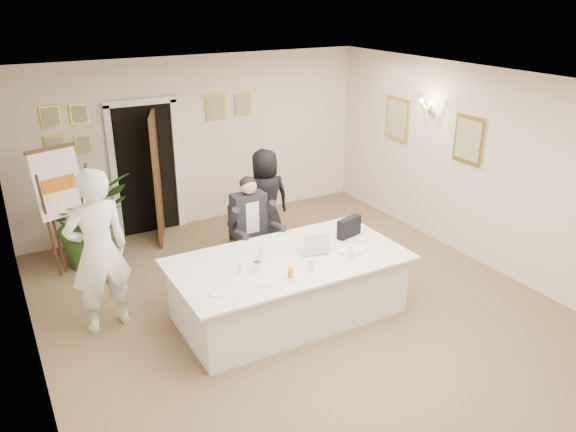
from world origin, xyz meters
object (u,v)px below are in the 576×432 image
(standing_man, at_px, (98,252))
(laptop, at_px, (312,241))
(potted_palm, at_px, (87,219))
(laptop_bag, at_px, (349,227))
(conference_table, at_px, (289,286))
(standing_woman, at_px, (265,199))
(flip_chart, at_px, (61,219))
(paper_stack, at_px, (352,251))
(seated_man, at_px, (251,227))
(oj_glass, at_px, (290,273))
(steel_jug, at_px, (257,266))

(standing_man, distance_m, laptop, 2.48)
(potted_palm, distance_m, laptop_bag, 3.79)
(conference_table, distance_m, standing_woman, 2.10)
(flip_chart, height_order, laptop, flip_chart)
(conference_table, relative_size, flip_chart, 1.54)
(paper_stack, bearing_deg, laptop_bag, 60.34)
(seated_man, distance_m, laptop, 1.18)
(potted_palm, height_order, paper_stack, potted_palm)
(seated_man, distance_m, laptop_bag, 1.37)
(oj_glass, height_order, steel_jug, oj_glass)
(standing_woman, height_order, laptop_bag, standing_woman)
(potted_palm, distance_m, paper_stack, 3.91)
(seated_man, relative_size, potted_palm, 1.09)
(flip_chart, relative_size, potted_palm, 1.36)
(potted_palm, bearing_deg, standing_woman, -16.90)
(standing_woman, height_order, laptop, standing_woman)
(flip_chart, xyz_separation_m, paper_stack, (2.96, -2.67, -0.05))
(standing_man, bearing_deg, flip_chart, -92.45)
(flip_chart, height_order, laptop_bag, flip_chart)
(laptop_bag, bearing_deg, laptop, 177.71)
(potted_palm, height_order, steel_jug, potted_palm)
(paper_stack, bearing_deg, potted_palm, 131.20)
(laptop_bag, relative_size, paper_stack, 1.18)
(conference_table, relative_size, laptop, 7.99)
(conference_table, height_order, standing_woman, standing_woman)
(potted_palm, xyz_separation_m, laptop, (2.15, -2.68, 0.24))
(standing_man, bearing_deg, conference_table, 148.82)
(laptop_bag, relative_size, oj_glass, 2.82)
(paper_stack, bearing_deg, laptop, 147.96)
(flip_chart, height_order, standing_woman, flip_chart)
(seated_man, relative_size, steel_jug, 13.32)
(potted_palm, height_order, laptop, potted_palm)
(paper_stack, relative_size, oj_glass, 2.39)
(standing_woman, xyz_separation_m, potted_palm, (-2.50, 0.76, -0.11))
(standing_man, distance_m, steel_jug, 1.81)
(conference_table, bearing_deg, steel_jug, -167.67)
(standing_man, bearing_deg, seated_man, -179.70)
(oj_glass, bearing_deg, standing_man, 144.33)
(conference_table, bearing_deg, paper_stack, -16.94)
(flip_chart, height_order, steel_jug, flip_chart)
(laptop, height_order, oj_glass, laptop)
(paper_stack, xyz_separation_m, steel_jug, (-1.23, 0.13, 0.04))
(seated_man, distance_m, steel_jug, 1.37)
(flip_chart, bearing_deg, laptop, -43.45)
(potted_palm, bearing_deg, standing_man, -96.05)
(laptop_bag, xyz_separation_m, oj_glass, (-1.23, -0.63, -0.06))
(laptop, height_order, laptop_bag, laptop)
(seated_man, relative_size, laptop_bag, 4.00)
(standing_man, height_order, laptop_bag, standing_man)
(standing_woman, xyz_separation_m, oj_glass, (-0.92, -2.41, 0.06))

